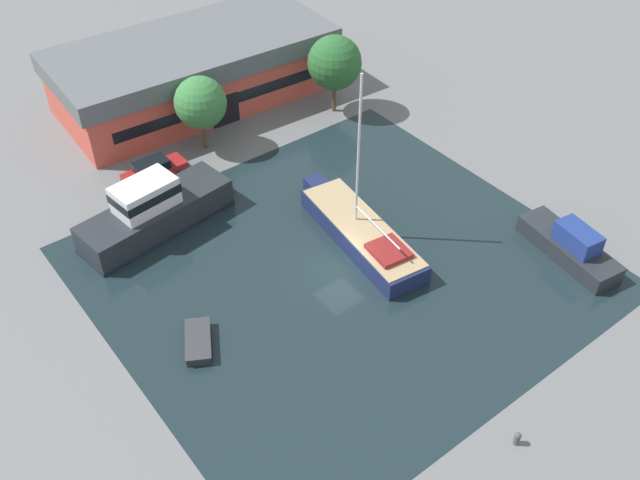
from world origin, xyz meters
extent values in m
plane|color=slate|center=(0.00, 0.00, 0.00)|extent=(440.00, 440.00, 0.00)
cube|color=#19282D|center=(0.00, 0.00, 0.00)|extent=(28.64, 27.08, 0.01)
cube|color=#C64C3D|center=(3.76, 24.00, 1.86)|extent=(22.64, 11.32, 3.72)
cube|color=#565B60|center=(3.76, 24.00, 4.52)|extent=(23.32, 11.66, 1.59)
cube|color=black|center=(3.49, 18.88, 1.30)|extent=(2.40, 0.18, 2.61)
cube|color=black|center=(3.50, 18.89, 2.05)|extent=(18.81, 1.00, 0.93)
cylinder|color=brown|center=(0.42, 17.05, 1.24)|extent=(0.28, 0.28, 2.48)
sphere|color=#387A3D|center=(0.42, 17.05, 3.96)|extent=(3.94, 3.94, 3.94)
cylinder|color=brown|center=(11.73, 15.24, 1.37)|extent=(0.34, 0.34, 2.73)
sphere|color=#28602D|center=(11.73, 15.24, 4.37)|extent=(4.36, 4.36, 4.36)
cube|color=maroon|center=(-4.67, 15.61, 0.66)|extent=(4.71, 1.77, 0.76)
cube|color=black|center=(-4.86, 15.61, 1.36)|extent=(2.45, 1.54, 0.63)
cube|color=black|center=(-3.63, 15.62, 1.33)|extent=(0.06, 1.37, 0.51)
cylinder|color=black|center=(-3.23, 16.38, 0.30)|extent=(0.60, 0.21, 0.60)
cylinder|color=black|center=(-3.21, 14.87, 0.30)|extent=(0.60, 0.21, 0.60)
cylinder|color=black|center=(-6.13, 16.35, 0.30)|extent=(0.60, 0.21, 0.60)
cylinder|color=black|center=(-6.12, 14.83, 0.30)|extent=(0.60, 0.21, 0.60)
cube|color=#19234C|center=(2.75, 1.09, 0.66)|extent=(4.43, 11.14, 1.31)
cube|color=#19234C|center=(3.52, 7.06, 0.66)|extent=(1.52, 1.37, 1.31)
cube|color=tan|center=(2.75, 1.09, 1.36)|extent=(4.26, 10.69, 0.08)
cylinder|color=silver|center=(2.85, 1.90, 6.66)|extent=(0.16, 0.16, 10.52)
cylinder|color=silver|center=(2.54, -0.52, 2.50)|extent=(0.75, 4.85, 0.12)
cube|color=maroon|center=(2.36, -1.86, 1.55)|extent=(2.43, 2.64, 0.30)
cube|color=#23282D|center=(-7.10, 10.73, 1.00)|extent=(10.88, 4.64, 1.99)
cube|color=black|center=(-7.10, 10.73, 0.15)|extent=(11.00, 4.72, 0.18)
cube|color=silver|center=(-7.62, 10.66, 2.96)|extent=(4.28, 2.88, 1.93)
cube|color=black|center=(-7.62, 10.66, 3.16)|extent=(4.37, 2.96, 0.62)
cube|color=#23282D|center=(-10.28, 0.00, 0.26)|extent=(2.66, 3.30, 0.51)
cube|color=#333338|center=(-10.28, 0.00, 0.56)|extent=(2.79, 3.44, 0.08)
cube|color=#23282D|center=(12.37, -8.00, 0.59)|extent=(3.28, 7.50, 1.17)
cube|color=navy|center=(12.31, -8.43, 1.83)|extent=(1.98, 3.10, 1.30)
cylinder|color=#47474C|center=(-1.02, -15.25, 0.27)|extent=(0.31, 0.31, 0.55)
sphere|color=#47474C|center=(-1.02, -15.25, 0.64)|extent=(0.34, 0.34, 0.34)
camera|label=1|loc=(-21.06, -25.10, 31.05)|focal=40.00mm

